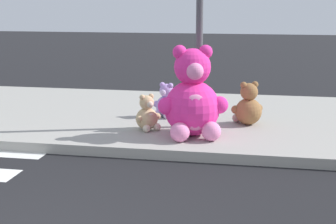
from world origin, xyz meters
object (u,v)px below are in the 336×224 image
Objects in this scene: plush_lavender at (166,103)px; plush_tan at (147,116)px; plush_brown at (248,107)px; plush_pink_large at (193,100)px; sign_pole at (200,20)px.

plush_lavender is 1.06× the size of plush_tan.
plush_brown reaches higher than plush_tan.
plush_pink_large reaches higher than plush_lavender.
plush_lavender is 0.95m from plush_tan.
plush_pink_large is at bearing -132.03° from plush_brown.
plush_brown is 1.25× the size of plush_tan.
plush_pink_large reaches higher than plush_brown.
plush_lavender is at bearing 83.04° from plush_tan.
plush_brown reaches higher than plush_lavender.
plush_brown is 1.46m from plush_lavender.
plush_pink_large is at bearing -61.86° from plush_lavender.
plush_lavender is (-1.43, 0.29, -0.04)m from plush_brown.
sign_pole is 5.29× the size of plush_lavender.
sign_pole is 1.69m from plush_tan.
plush_pink_large is (-0.02, -0.59, -1.15)m from sign_pole.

